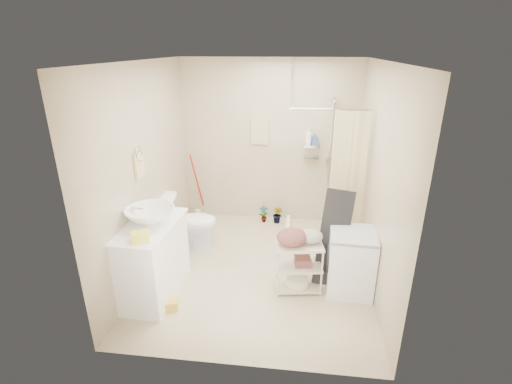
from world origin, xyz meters
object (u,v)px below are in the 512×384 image
laundry_rack (299,263)px  toilet (190,222)px  washing_machine (351,262)px  vanity (152,260)px

laundry_rack → toilet: bearing=143.6°
washing_machine → toilet: bearing=163.4°
vanity → washing_machine: bearing=11.7°
toilet → washing_machine: 2.31m
toilet → washing_machine: size_ratio=1.05×
toilet → washing_machine: bearing=-112.6°
washing_machine → laundry_rack: bearing=-170.2°
washing_machine → laundry_rack: (-0.61, -0.08, -0.01)m
vanity → laundry_rack: bearing=12.2°
toilet → washing_machine: toilet is taller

